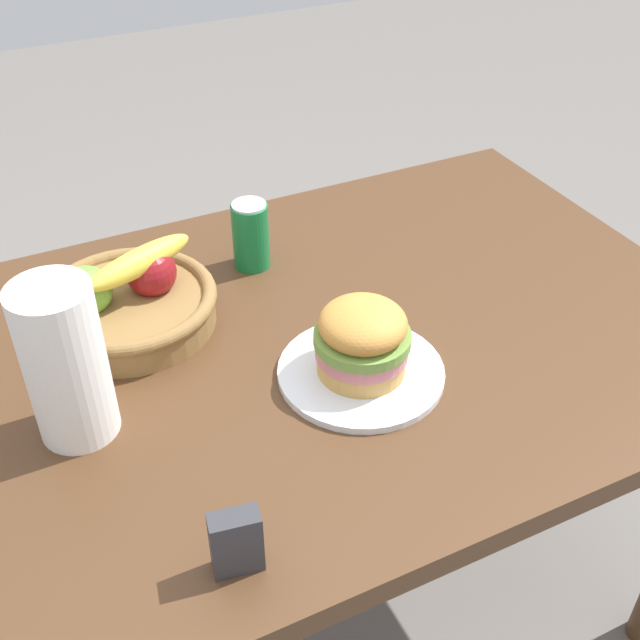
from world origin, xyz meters
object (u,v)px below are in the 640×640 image
object	(u,v)px
sandwich	(362,339)
fruit_basket	(128,301)
soda_can	(251,235)
paper_towel_roll	(65,363)
plate	(361,372)
napkin_holder	(236,542)

from	to	relation	value
sandwich	fruit_basket	size ratio (longest dim) A/B	0.50
soda_can	paper_towel_roll	bearing A→B (deg)	-143.05
paper_towel_roll	soda_can	bearing A→B (deg)	36.95
sandwich	fruit_basket	xyz separation A→B (m)	(-0.28, 0.28, -0.03)
plate	sandwich	size ratio (longest dim) A/B	1.76
plate	sandwich	xyz separation A→B (m)	(0.00, 0.00, 0.06)
sandwich	soda_can	bearing A→B (deg)	95.42
paper_towel_roll	sandwich	bearing A→B (deg)	-10.29
plate	fruit_basket	bearing A→B (deg)	134.58
sandwich	soda_can	xyz separation A→B (m)	(-0.03, 0.36, -0.01)
plate	napkin_holder	bearing A→B (deg)	-140.92
soda_can	fruit_basket	size ratio (longest dim) A/B	0.43
soda_can	paper_towel_roll	distance (m)	0.47
plate	paper_towel_roll	xyz separation A→B (m)	(-0.41, 0.07, 0.11)
plate	fruit_basket	distance (m)	0.40
soda_can	paper_towel_roll	size ratio (longest dim) A/B	0.53
sandwich	plate	bearing A→B (deg)	-90.00
fruit_basket	sandwich	bearing A→B (deg)	-45.42
sandwich	napkin_holder	bearing A→B (deg)	-140.92
sandwich	fruit_basket	world-z (taller)	fruit_basket
fruit_basket	napkin_holder	world-z (taller)	fruit_basket
paper_towel_roll	plate	bearing A→B (deg)	-10.29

